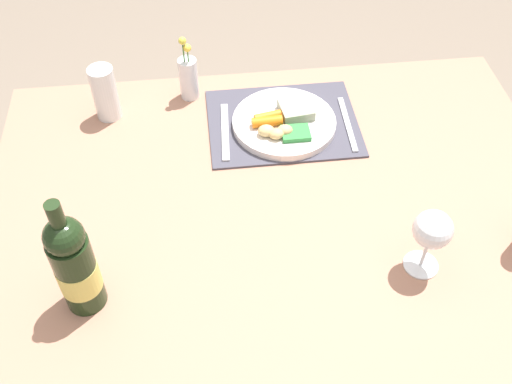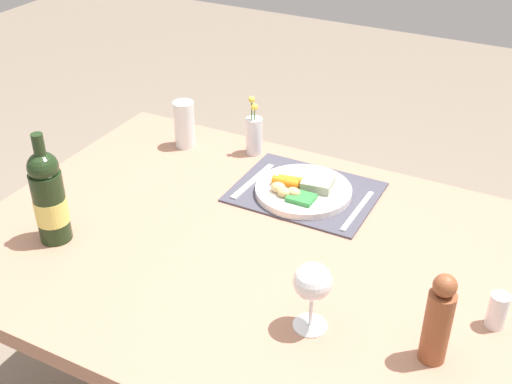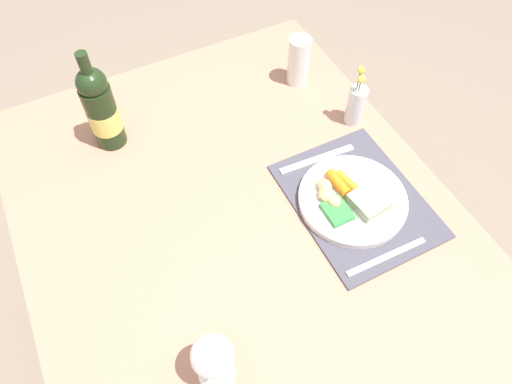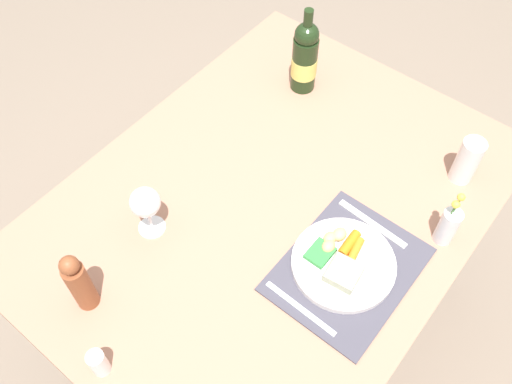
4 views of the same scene
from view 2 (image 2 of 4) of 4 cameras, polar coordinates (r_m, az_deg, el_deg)
dining_table at (r=1.67m, az=-1.13°, el=-7.21°), size 1.33×1.00×0.74m
placemat at (r=1.80m, az=4.33°, el=0.00°), size 0.38×0.30×0.01m
dinner_plate at (r=1.77m, az=4.12°, el=0.20°), size 0.26×0.26×0.05m
fork at (r=1.72m, az=8.88°, el=-1.62°), size 0.02×0.21×0.00m
knife at (r=1.83m, az=-0.27°, el=0.97°), size 0.03×0.21×0.00m
wine_bottle at (r=1.63m, az=-17.65°, el=-0.50°), size 0.08×0.08×0.29m
pepper_mill at (r=1.29m, az=15.65°, el=-10.77°), size 0.05×0.05×0.20m
water_tumbler at (r=2.02m, az=-6.27°, el=5.68°), size 0.06×0.06×0.15m
flower_vase at (r=1.96m, az=-0.16°, el=5.09°), size 0.05×0.05×0.19m
wine_glass at (r=1.31m, az=4.96°, el=-7.98°), size 0.08×0.08×0.16m
salt_shaker at (r=1.44m, az=20.37°, el=-9.71°), size 0.04×0.04×0.08m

